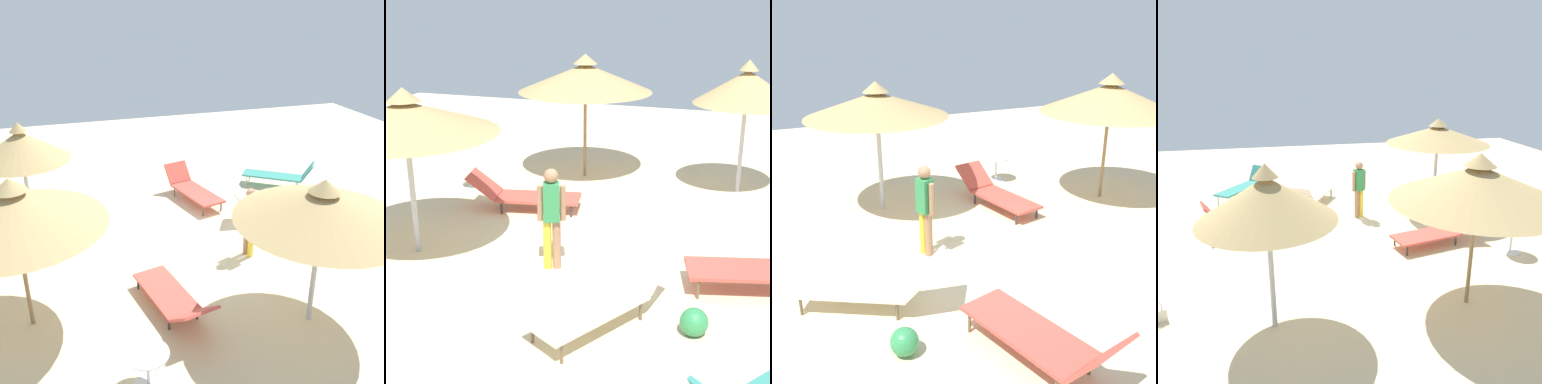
# 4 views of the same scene
# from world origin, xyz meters

# --- Properties ---
(ground) EXTENTS (24.00, 24.00, 0.10)m
(ground) POSITION_xyz_m (0.00, 0.00, -0.05)
(ground) COLOR beige
(parasol_umbrella_near_left) EXTENTS (2.93, 2.93, 2.73)m
(parasol_umbrella_near_left) POSITION_xyz_m (1.34, -3.18, 2.27)
(parasol_umbrella_near_left) COLOR #B2B2B7
(parasol_umbrella_near_left) RESTS_ON ground
(parasol_umbrella_back) EXTENTS (2.17, 2.17, 2.80)m
(parasol_umbrella_back) POSITION_xyz_m (-3.41, 1.67, 2.25)
(parasol_umbrella_back) COLOR #B2B2B7
(parasol_umbrella_back) RESTS_ON ground
(parasol_umbrella_far_left) EXTENTS (3.00, 3.00, 2.80)m
(parasol_umbrella_far_left) POSITION_xyz_m (-3.42, -1.80, 2.28)
(parasol_umbrella_far_left) COLOR olive
(parasol_umbrella_far_left) RESTS_ON ground
(lounge_chair_far_right) EXTENTS (1.22, 2.26, 0.86)m
(lounge_chair_far_right) POSITION_xyz_m (0.89, 2.35, 0.39)
(lounge_chair_far_right) COLOR #CC4C3F
(lounge_chair_far_right) RESTS_ON ground
(lounge_chair_near_right) EXTENTS (2.16, 1.61, 0.88)m
(lounge_chair_near_right) POSITION_xyz_m (2.42, 0.37, 0.39)
(lounge_chair_near_right) COLOR silver
(lounge_chair_near_right) RESTS_ON ground
(lounge_chair_center) EXTENTS (2.01, 1.68, 0.86)m
(lounge_chair_center) POSITION_xyz_m (3.72, 2.45, 0.40)
(lounge_chair_center) COLOR teal
(lounge_chair_center) RESTS_ON ground
(lounge_chair_edge) EXTENTS (1.11, 2.28, 0.74)m
(lounge_chair_edge) POSITION_xyz_m (-0.94, -2.29, 0.33)
(lounge_chair_edge) COLOR #CC4C3F
(lounge_chair_edge) RESTS_ON ground
(person_standing_front) EXTENTS (0.29, 0.41, 1.62)m
(person_standing_front) POSITION_xyz_m (1.19, -0.84, 0.91)
(person_standing_front) COLOR yellow
(person_standing_front) RESTS_ON ground
(side_table_round) EXTENTS (0.66, 0.66, 0.60)m
(side_table_round) POSITION_xyz_m (-1.75, -3.78, 0.42)
(side_table_round) COLOR silver
(side_table_round) RESTS_ON ground
(beach_ball) EXTENTS (0.36, 0.36, 0.36)m
(beach_ball) POSITION_xyz_m (2.34, 1.51, 0.18)
(beach_ball) COLOR #338C4C
(beach_ball) RESTS_ON ground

